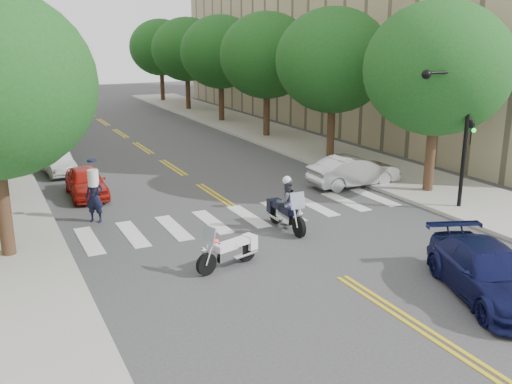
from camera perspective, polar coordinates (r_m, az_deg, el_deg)
ground at (r=17.40m, az=8.56°, el=-8.41°), size 140.00×140.00×0.00m
sidewalk_right at (r=40.27m, az=1.94°, el=5.68°), size 5.00×60.00×0.15m
tree_r_0 at (r=26.21m, az=17.70°, el=11.68°), size 6.40×6.40×8.45m
tree_r_1 at (r=32.47m, az=7.74°, el=12.89°), size 6.40×6.40×8.45m
tree_r_2 at (r=39.36m, az=1.09°, el=13.48°), size 6.40×6.40×8.45m
tree_r_3 at (r=46.61m, az=-3.56°, el=13.80°), size 6.40×6.40×8.45m
tree_r_4 at (r=54.07m, az=-6.95°, el=13.97°), size 6.40×6.40×8.45m
tree_r_5 at (r=61.67m, az=-9.51°, el=14.07°), size 6.40×6.40×8.45m
traffic_signal_pole at (r=23.86m, az=19.58°, el=6.75°), size 2.82×0.42×6.00m
motorcycle_police at (r=21.01m, az=2.99°, el=-1.36°), size 0.84×2.50×2.04m
motorcycle_parked at (r=17.82m, az=-2.42°, el=-5.84°), size 2.26×1.01×1.49m
officer_standing at (r=22.59m, az=-15.84°, el=-0.50°), size 0.86×0.81×1.98m
convertible at (r=27.35m, az=9.76°, el=2.07°), size 4.46×1.65×1.46m
sedan_blue at (r=16.97m, az=22.25°, el=-7.46°), size 3.62×5.35×1.44m
parked_car_a at (r=26.37m, az=-16.63°, el=0.97°), size 1.67×3.91×1.32m
parked_car_b at (r=31.11m, az=-19.24°, el=2.80°), size 1.55×3.68×1.18m
parked_car_c at (r=37.12m, az=-21.37°, el=4.74°), size 2.51×5.14×1.41m
parked_car_d at (r=39.80m, az=-21.75°, el=5.31°), size 2.21×4.66×1.31m
parked_car_e at (r=46.10m, az=-21.09°, el=6.59°), size 1.72×3.67×1.21m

